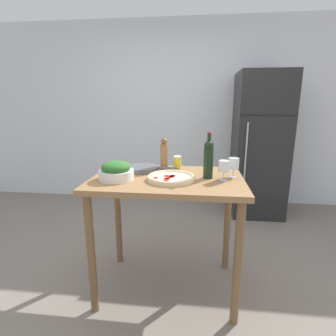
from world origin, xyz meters
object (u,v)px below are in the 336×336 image
Objects in this scene: wine_bottle at (208,158)px; homemade_pizza at (171,178)px; wine_glass_near at (224,167)px; refrigerator at (259,145)px; salad_bowl at (116,171)px; cast_iron_skillet at (143,168)px; pepper_mill at (164,155)px; wine_glass_far at (234,164)px; salt_canister at (177,163)px.

homemade_pizza is at bearing -162.56° from wine_bottle.
refrigerator is at bearing 70.25° from wine_glass_near.
cast_iron_skillet is at bearing 62.55° from salad_bowl.
salad_bowl is at bearing -134.94° from pepper_mill.
pepper_mill reaches higher than wine_glass_far.
wine_bottle is 0.30m from homemade_pizza.
homemade_pizza is 2.94× the size of salt_canister.
wine_glass_far is 0.47m from homemade_pizza.
wine_glass_near is 1.25× the size of salt_canister.
pepper_mill is at bearing -125.98° from refrigerator.
wine_glass_far reaches higher than cast_iron_skillet.
salad_bowl is 0.30m from cast_iron_skillet.
homemade_pizza is 0.35m from cast_iron_skillet.
wine_glass_far is at bearing 15.75° from homemade_pizza.
salad_bowl reaches higher than salt_canister.
cast_iron_skillet is (-0.27, -0.05, -0.04)m from salt_canister.
pepper_mill is at bearing 107.38° from homemade_pizza.
wine_glass_near is at bearing -128.67° from wine_glass_far.
wine_bottle is 0.66m from salad_bowl.
homemade_pizza is (-0.37, -0.03, -0.08)m from wine_glass_near.
homemade_pizza is (-0.44, -0.12, -0.08)m from wine_glass_far.
wine_bottle is (-0.73, -1.67, 0.16)m from refrigerator.
wine_glass_near is at bearing -26.67° from wine_bottle.
wine_glass_near is 0.12m from wine_glass_far.
wine_bottle is at bearing 9.47° from salad_bowl.
salad_bowl is 2.14× the size of salt_canister.
salad_bowl is at bearing -176.05° from homemade_pizza.
pepper_mill is 0.78× the size of homemade_pizza.
homemade_pizza is at bearing -175.65° from wine_glass_near.
wine_bottle reaches higher than cast_iron_skillet.
wine_glass_near is 0.66m from cast_iron_skillet.
pepper_mill reaches higher than wine_glass_near.
cast_iron_skillet is (-0.51, 0.15, -0.13)m from wine_bottle.
wine_glass_far is 0.43× the size of homemade_pizza.
wine_glass_far is 0.58× the size of salad_bowl.
wine_bottle reaches higher than wine_glass_far.
cast_iron_skillet is at bearing 161.39° from wine_glass_near.
wine_bottle reaches higher than wine_glass_near.
refrigerator is 1.72m from wine_glass_far.
wine_bottle is 0.20m from wine_glass_far.
salad_bowl is 0.73× the size of homemade_pizza.
pepper_mill is at bearing 151.10° from wine_glass_near.
homemade_pizza is at bearing -42.96° from cast_iron_skillet.
salt_canister is (0.41, 0.32, -0.00)m from salad_bowl.
wine_bottle is 0.40m from pepper_mill.
salt_canister is (0.11, 0.01, -0.07)m from pepper_mill.
refrigerator is at bearing 56.59° from salt_canister.
salad_bowl reaches higher than cast_iron_skillet.
refrigerator is 4.39× the size of cast_iron_skillet.
homemade_pizza is at bearing -164.25° from wine_glass_far.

